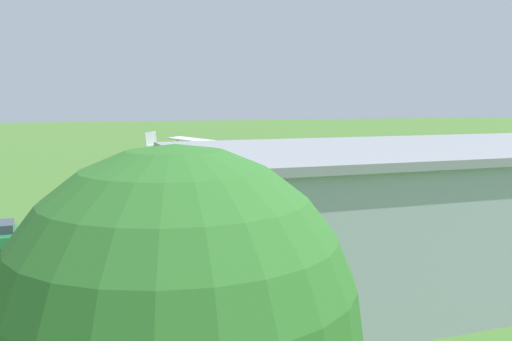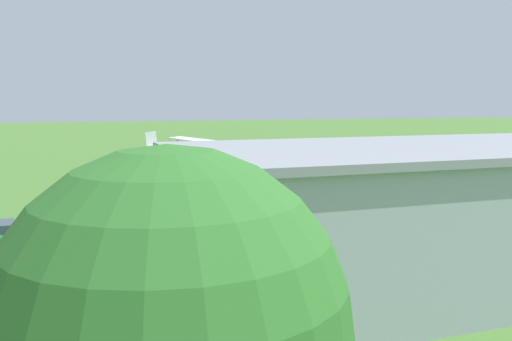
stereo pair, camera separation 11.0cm
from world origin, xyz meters
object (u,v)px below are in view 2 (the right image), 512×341
object	(u,v)px
biplane	(183,149)
car_yellow	(110,228)
car_green	(1,234)
person_at_fence_line	(506,195)
tree_behind_hangar_right	(171,332)

from	to	relation	value
biplane	car_yellow	world-z (taller)	biplane
car_green	person_at_fence_line	distance (m)	41.37
car_yellow	tree_behind_hangar_right	xyz separation A→B (m)	(0.82, 31.18, 5.59)
tree_behind_hangar_right	person_at_fence_line	bearing A→B (deg)	-136.50
biplane	car_yellow	bearing A→B (deg)	64.13
car_green	tree_behind_hangar_right	bearing A→B (deg)	100.63
biplane	person_at_fence_line	world-z (taller)	biplane
car_yellow	person_at_fence_line	xyz separation A→B (m)	(-34.57, -2.41, 0.06)
car_green	tree_behind_hangar_right	xyz separation A→B (m)	(-5.93, 31.62, 5.60)
car_yellow	tree_behind_hangar_right	size ratio (longest dim) A/B	0.50
car_green	person_at_fence_line	world-z (taller)	person_at_fence_line
biplane	tree_behind_hangar_right	xyz separation A→B (m)	(8.72, 47.47, 1.83)
biplane	car_green	bearing A→B (deg)	47.25
biplane	car_yellow	xyz separation A→B (m)	(7.90, 16.30, -3.75)
biplane	person_at_fence_line	distance (m)	30.30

